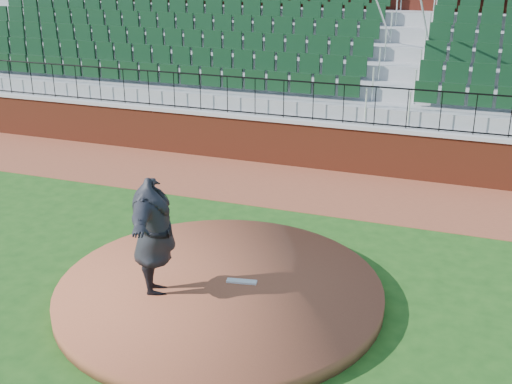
% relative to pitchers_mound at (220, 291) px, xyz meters
% --- Properties ---
extents(ground, '(90.00, 90.00, 0.00)m').
position_rel_pitchers_mound_xyz_m(ground, '(0.02, 0.26, -0.12)').
color(ground, '#1E4C15').
rests_on(ground, ground).
extents(warning_track, '(34.00, 3.20, 0.01)m').
position_rel_pitchers_mound_xyz_m(warning_track, '(0.02, 5.66, -0.12)').
color(warning_track, brown).
rests_on(warning_track, ground).
extents(field_wall, '(34.00, 0.35, 1.20)m').
position_rel_pitchers_mound_xyz_m(field_wall, '(0.02, 7.26, 0.47)').
color(field_wall, maroon).
rests_on(field_wall, ground).
extents(wall_cap, '(34.00, 0.45, 0.10)m').
position_rel_pitchers_mound_xyz_m(wall_cap, '(0.02, 7.26, 1.12)').
color(wall_cap, '#B7B7B7').
rests_on(wall_cap, field_wall).
extents(wall_railing, '(34.00, 0.05, 1.00)m').
position_rel_pitchers_mound_xyz_m(wall_railing, '(0.02, 7.26, 1.67)').
color(wall_railing, black).
rests_on(wall_railing, wall_cap).
extents(seating_stands, '(34.00, 5.10, 4.60)m').
position_rel_pitchers_mound_xyz_m(seating_stands, '(0.02, 9.98, 2.18)').
color(seating_stands, gray).
rests_on(seating_stands, ground).
extents(concourse_wall, '(34.00, 0.50, 5.50)m').
position_rel_pitchers_mound_xyz_m(concourse_wall, '(0.02, 12.78, 2.62)').
color(concourse_wall, maroon).
rests_on(concourse_wall, ground).
extents(pitchers_mound, '(5.52, 5.52, 0.25)m').
position_rel_pitchers_mound_xyz_m(pitchers_mound, '(0.00, 0.00, 0.00)').
color(pitchers_mound, brown).
rests_on(pitchers_mound, ground).
extents(pitching_rubber, '(0.53, 0.22, 0.03)m').
position_rel_pitchers_mound_xyz_m(pitching_rubber, '(0.33, 0.20, 0.14)').
color(pitching_rubber, silver).
rests_on(pitching_rubber, pitchers_mound).
extents(pitcher, '(1.63, 2.53, 2.01)m').
position_rel_pitchers_mound_xyz_m(pitcher, '(-0.88, -0.56, 1.13)').
color(pitcher, black).
rests_on(pitcher, pitchers_mound).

